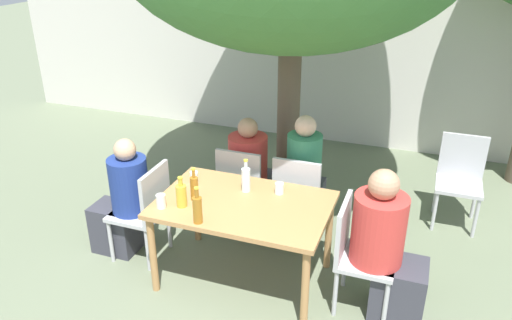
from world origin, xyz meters
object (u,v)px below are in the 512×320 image
(patio_chair_3, at_px, (299,194))
(person_seated_1, at_px, (387,251))
(patio_chair_0, at_px, (146,207))
(patio_chair_2, at_px, (243,185))
(drinking_glass_0, at_px, (161,201))
(drinking_glass_1, at_px, (279,188))
(patio_chair_1, at_px, (356,249))
(dining_table_front, at_px, (243,211))
(person_seated_2, at_px, (251,174))
(water_bottle_2, at_px, (246,179))
(patio_chair_4, at_px, (460,175))
(person_seated_3, at_px, (305,180))
(amber_bottle_3, at_px, (194,188))
(amber_bottle_1, at_px, (197,209))
(person_seated_0, at_px, (123,203))
(drinking_glass_2, at_px, (194,177))
(oil_cruet_0, at_px, (181,195))

(patio_chair_3, distance_m, person_seated_1, 1.12)
(patio_chair_0, distance_m, patio_chair_2, 0.95)
(drinking_glass_0, height_order, drinking_glass_1, drinking_glass_0)
(patio_chair_1, distance_m, drinking_glass_0, 1.57)
(dining_table_front, xyz_separation_m, person_seated_2, (-0.28, 0.93, -0.15))
(water_bottle_2, bearing_deg, patio_chair_4, 39.41)
(patio_chair_2, relative_size, person_seated_3, 0.73)
(water_bottle_2, bearing_deg, amber_bottle_3, -140.27)
(patio_chair_0, height_order, amber_bottle_1, amber_bottle_1)
(person_seated_0, height_order, water_bottle_2, person_seated_0)
(dining_table_front, height_order, drinking_glass_2, drinking_glass_2)
(drinking_glass_0, bearing_deg, patio_chair_1, 10.89)
(oil_cruet_0, relative_size, amber_bottle_1, 0.87)
(person_seated_1, height_order, drinking_glass_1, person_seated_1)
(person_seated_2, bearing_deg, drinking_glass_1, 126.65)
(person_seated_2, bearing_deg, drinking_glass_2, 71.30)
(patio_chair_0, relative_size, patio_chair_1, 1.00)
(patio_chair_3, distance_m, drinking_glass_2, 1.00)
(dining_table_front, distance_m, drinking_glass_1, 0.36)
(amber_bottle_1, xyz_separation_m, water_bottle_2, (0.16, 0.59, -0.00))
(patio_chair_4, relative_size, water_bottle_2, 3.14)
(patio_chair_2, height_order, patio_chair_3, same)
(drinking_glass_0, bearing_deg, person_seated_1, 9.49)
(dining_table_front, height_order, water_bottle_2, water_bottle_2)
(patio_chair_1, relative_size, person_seated_2, 0.79)
(person_seated_2, relative_size, oil_cruet_0, 4.42)
(oil_cruet_0, relative_size, water_bottle_2, 0.90)
(patio_chair_3, xyz_separation_m, drinking_glass_1, (-0.05, -0.44, 0.28))
(oil_cruet_0, distance_m, amber_bottle_3, 0.14)
(person_seated_3, bearing_deg, person_seated_2, -0.15)
(patio_chair_2, relative_size, drinking_glass_1, 9.63)
(patio_chair_2, relative_size, oil_cruet_0, 3.50)
(drinking_glass_2, bearing_deg, drinking_glass_1, 4.99)
(person_seated_3, bearing_deg, oil_cruet_0, 57.80)
(patio_chair_4, xyz_separation_m, person_seated_2, (-1.97, -0.70, -0.00))
(patio_chair_1, height_order, patio_chair_3, same)
(person_seated_2, height_order, drinking_glass_2, person_seated_2)
(person_seated_0, bearing_deg, amber_bottle_3, 83.77)
(patio_chair_3, relative_size, person_seated_2, 0.79)
(patio_chair_2, xyz_separation_m, patio_chair_3, (0.56, 0.00, 0.00))
(patio_chair_4, xyz_separation_m, person_seated_0, (-2.86, -1.63, -0.01))
(person_seated_3, height_order, water_bottle_2, person_seated_3)
(patio_chair_4, bearing_deg, person_seated_3, -153.51)
(amber_bottle_1, bearing_deg, person_seated_0, 157.70)
(patio_chair_2, bearing_deg, person_seated_3, -157.28)
(patio_chair_0, distance_m, person_seated_3, 1.53)
(dining_table_front, bearing_deg, water_bottle_2, 104.96)
(patio_chair_3, height_order, drinking_glass_1, patio_chair_3)
(patio_chair_3, relative_size, amber_bottle_1, 3.04)
(person_seated_2, bearing_deg, patio_chair_2, 90.00)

